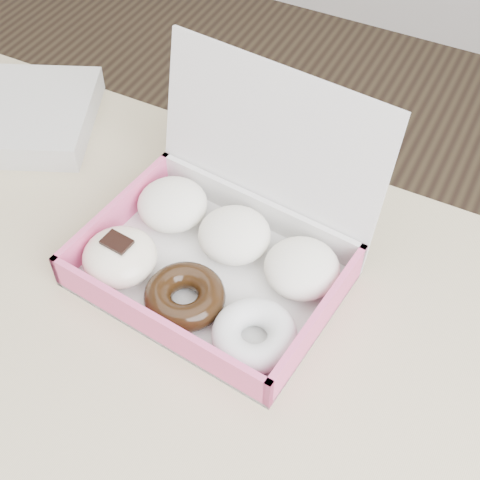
% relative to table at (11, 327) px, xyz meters
% --- Properties ---
extents(table, '(1.20, 0.80, 0.75)m').
position_rel_table_xyz_m(table, '(0.00, 0.00, 0.00)').
color(table, tan).
rests_on(table, ground).
extents(donut_box, '(0.33, 0.30, 0.22)m').
position_rel_table_xyz_m(donut_box, '(0.22, 0.16, 0.11)').
color(donut_box, silver).
rests_on(donut_box, table).
extents(newspapers, '(0.31, 0.29, 0.04)m').
position_rel_table_xyz_m(newspapers, '(-0.19, 0.26, 0.10)').
color(newspapers, silver).
rests_on(newspapers, table).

